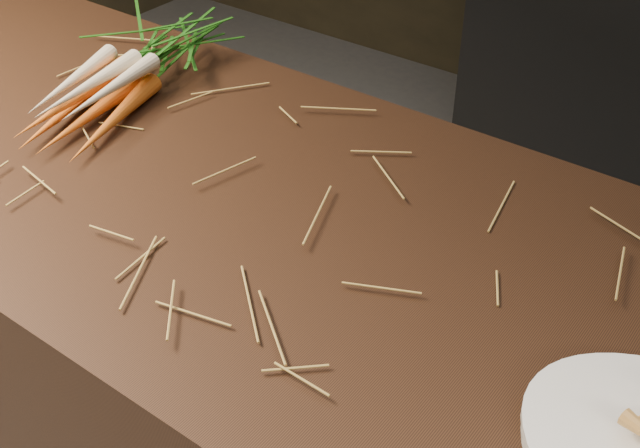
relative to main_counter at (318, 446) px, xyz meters
The scene contains 3 objects.
main_counter is the anchor object (origin of this frame).
straw_bedding 0.46m from the main_counter, 90.00° to the left, with size 1.40×0.60×0.02m, color #AC7C3C, non-canonical shape.
root_veg_bunch 0.71m from the main_counter, 163.50° to the left, with size 0.26×0.50×0.09m.
Camera 1 is at (0.51, -0.37, 1.53)m, focal length 45.00 mm.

